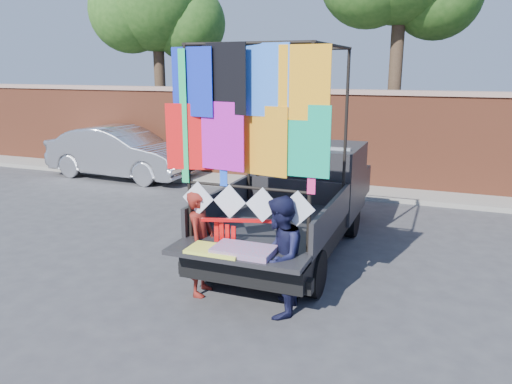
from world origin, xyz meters
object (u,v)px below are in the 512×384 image
(pickup_truck, at_px, (302,196))
(woman, at_px, (201,243))
(man, at_px, (280,257))
(sedan, at_px, (122,152))

(pickup_truck, distance_m, woman, 2.77)
(pickup_truck, xyz_separation_m, man, (0.52, -2.87, -0.08))
(woman, xyz_separation_m, man, (1.24, -0.19, 0.03))
(pickup_truck, xyz_separation_m, sedan, (-6.50, 3.47, -0.13))
(pickup_truck, height_order, woman, pickup_truck)
(pickup_truck, relative_size, woman, 3.62)
(woman, distance_m, man, 1.26)
(sedan, height_order, woman, woman)
(sedan, xyz_separation_m, woman, (5.78, -6.14, 0.02))
(pickup_truck, distance_m, sedan, 7.37)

